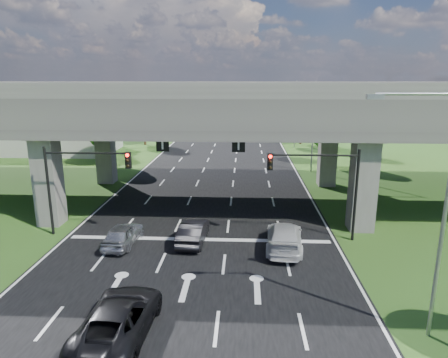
# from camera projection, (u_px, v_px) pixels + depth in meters

# --- Properties ---
(ground) EXTENTS (160.00, 160.00, 0.00)m
(ground) POSITION_uv_depth(u_px,v_px,m) (192.00, 264.00, 22.71)
(ground) COLOR #2D4917
(ground) RESTS_ON ground
(road) EXTENTS (18.00, 120.00, 0.03)m
(road) POSITION_uv_depth(u_px,v_px,m) (208.00, 208.00, 32.39)
(road) COLOR black
(road) RESTS_ON ground
(overpass) EXTENTS (80.00, 15.00, 10.00)m
(overpass) POSITION_uv_depth(u_px,v_px,m) (209.00, 108.00, 32.41)
(overpass) COLOR #3A3735
(overpass) RESTS_ON ground
(warehouse) EXTENTS (20.00, 10.00, 4.00)m
(warehouse) POSITION_uv_depth(u_px,v_px,m) (44.00, 138.00, 57.41)
(warehouse) COLOR #9E9E99
(warehouse) RESTS_ON ground
(signal_right) EXTENTS (5.76, 0.54, 6.00)m
(signal_right) POSITION_uv_depth(u_px,v_px,m) (322.00, 178.00, 25.12)
(signal_right) COLOR black
(signal_right) RESTS_ON ground
(signal_left) EXTENTS (5.76, 0.54, 6.00)m
(signal_left) POSITION_uv_depth(u_px,v_px,m) (79.00, 175.00, 25.89)
(signal_left) COLOR black
(signal_left) RESTS_ON ground
(streetlight_near) EXTENTS (3.38, 0.25, 10.00)m
(streetlight_near) POSITION_uv_depth(u_px,v_px,m) (436.00, 199.00, 14.97)
(streetlight_near) COLOR gray
(streetlight_near) RESTS_ON ground
(streetlight_far) EXTENTS (3.38, 0.25, 10.00)m
(streetlight_far) POSITION_uv_depth(u_px,v_px,m) (310.00, 120.00, 44.04)
(streetlight_far) COLOR gray
(streetlight_far) RESTS_ON ground
(streetlight_beyond) EXTENTS (3.38, 0.25, 10.00)m
(streetlight_beyond) POSITION_uv_depth(u_px,v_px,m) (293.00, 109.00, 59.54)
(streetlight_beyond) COLOR gray
(streetlight_beyond) RESTS_ON ground
(tree_left_near) EXTENTS (4.50, 4.50, 7.80)m
(tree_left_near) POSITION_uv_depth(u_px,v_px,m) (103.00, 126.00, 47.41)
(tree_left_near) COLOR black
(tree_left_near) RESTS_ON ground
(tree_left_mid) EXTENTS (3.91, 3.90, 6.76)m
(tree_left_mid) POSITION_uv_depth(u_px,v_px,m) (102.00, 124.00, 55.47)
(tree_left_mid) COLOR black
(tree_left_mid) RESTS_ON ground
(tree_left_far) EXTENTS (4.80, 4.80, 8.32)m
(tree_left_far) POSITION_uv_depth(u_px,v_px,m) (144.00, 112.00, 62.79)
(tree_left_far) COLOR black
(tree_left_far) RESTS_ON ground
(tree_right_near) EXTENTS (4.20, 4.20, 7.28)m
(tree_right_near) POSITION_uv_depth(u_px,v_px,m) (329.00, 128.00, 48.10)
(tree_right_near) COLOR black
(tree_right_near) RESTS_ON ground
(tree_right_mid) EXTENTS (3.91, 3.90, 6.76)m
(tree_right_mid) POSITION_uv_depth(u_px,v_px,m) (339.00, 124.00, 55.78)
(tree_right_mid) COLOR black
(tree_right_mid) RESTS_ON ground
(tree_right_far) EXTENTS (4.50, 4.50, 7.80)m
(tree_right_far) POSITION_uv_depth(u_px,v_px,m) (302.00, 114.00, 63.57)
(tree_right_far) COLOR black
(tree_right_far) RESTS_ON ground
(car_silver) EXTENTS (1.93, 4.21, 1.40)m
(car_silver) POSITION_uv_depth(u_px,v_px,m) (123.00, 234.00, 25.07)
(car_silver) COLOR #ADAFB5
(car_silver) RESTS_ON road
(car_dark) EXTENTS (1.73, 4.41, 1.43)m
(car_dark) POSITION_uv_depth(u_px,v_px,m) (193.00, 232.00, 25.45)
(car_dark) COLOR black
(car_dark) RESTS_ON road
(car_white) EXTENTS (2.63, 5.47, 1.54)m
(car_white) POSITION_uv_depth(u_px,v_px,m) (284.00, 237.00, 24.50)
(car_white) COLOR #B4B4B4
(car_white) RESTS_ON road
(car_trailing) EXTENTS (2.81, 5.69, 1.55)m
(car_trailing) POSITION_uv_depth(u_px,v_px,m) (119.00, 318.00, 16.15)
(car_trailing) COLOR black
(car_trailing) RESTS_ON road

